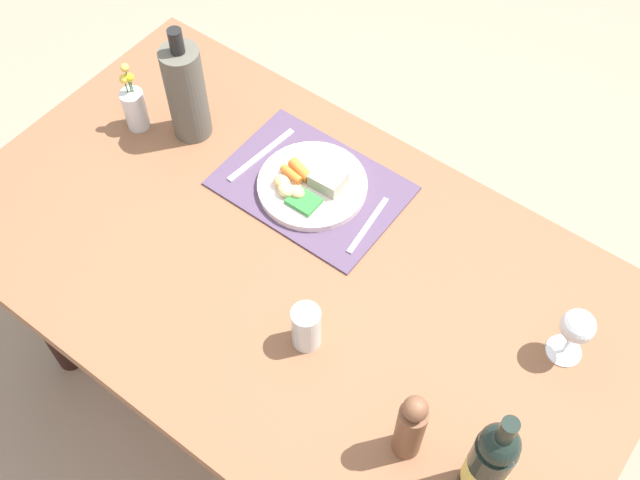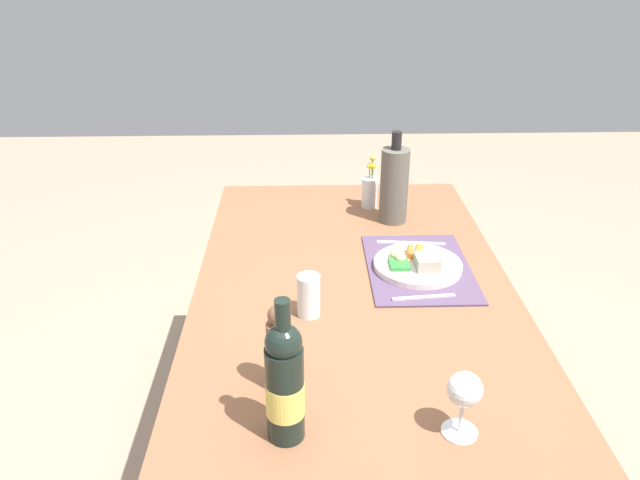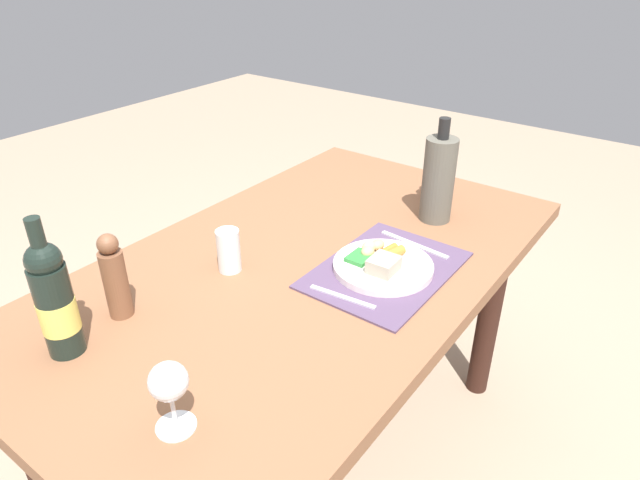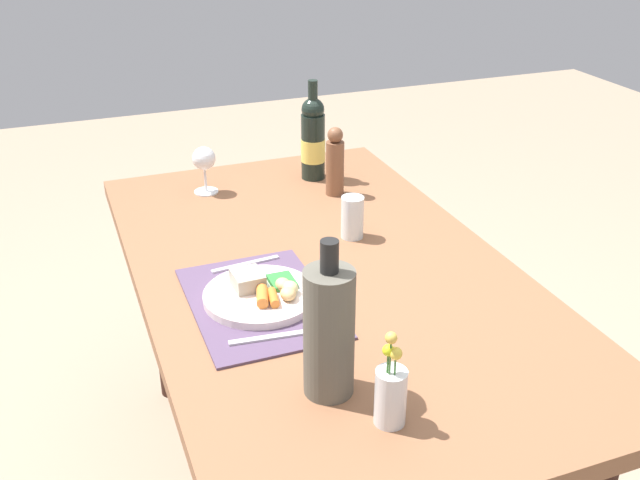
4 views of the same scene
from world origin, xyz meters
name	(u,v)px [view 4 (image 4 of 4)]	position (x,y,z in m)	size (l,w,h in m)	color
dining_table	(326,306)	(0.00, 0.00, 0.66)	(1.56, 0.90, 0.77)	brown
placemat	(259,302)	(0.09, -0.20, 0.77)	(0.42, 0.30, 0.01)	#54405B
dinner_plate	(262,293)	(0.09, -0.19, 0.79)	(0.26, 0.26, 0.06)	white
fork	(245,264)	(-0.08, -0.18, 0.78)	(0.01, 0.17, 0.01)	silver
knife	(280,336)	(0.25, -0.20, 0.78)	(0.01, 0.22, 0.01)	silver
wine_bottle	(313,139)	(-0.57, 0.18, 0.90)	(0.08, 0.08, 0.31)	black
water_tumbler	(352,220)	(-0.14, 0.13, 0.82)	(0.06, 0.06, 0.11)	silver
wine_glass	(204,161)	(-0.58, -0.16, 0.87)	(0.07, 0.07, 0.14)	white
cooler_bottle	(329,331)	(0.44, -0.17, 0.90)	(0.09, 0.09, 0.32)	#5A574C
pepper_mill	(335,163)	(-0.43, 0.20, 0.87)	(0.05, 0.05, 0.21)	brown
flower_vase	(391,393)	(0.56, -0.10, 0.83)	(0.06, 0.06, 0.19)	silver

